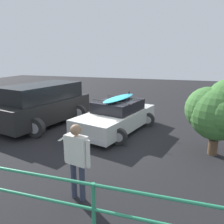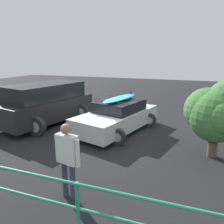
# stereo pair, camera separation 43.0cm
# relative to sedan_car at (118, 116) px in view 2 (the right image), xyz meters

# --- Properties ---
(ground_plane) EXTENTS (44.00, 44.00, 0.02)m
(ground_plane) POSITION_rel_sedan_car_xyz_m (0.19, 0.73, -0.62)
(ground_plane) COLOR black
(ground_plane) RESTS_ON ground
(parking_stripe) EXTENTS (0.12, 3.62, 0.00)m
(parking_stripe) POSITION_rel_sedan_car_xyz_m (1.71, 0.04, -0.61)
(parking_stripe) COLOR silver
(parking_stripe) RESTS_ON ground
(sedan_car) EXTENTS (2.97, 4.43, 1.54)m
(sedan_car) POSITION_rel_sedan_car_xyz_m (0.00, 0.00, 0.00)
(sedan_car) COLOR silver
(sedan_car) RESTS_ON ground
(suv_car) EXTENTS (3.26, 4.79, 1.86)m
(suv_car) POSITION_rel_sedan_car_xyz_m (3.41, 0.21, 0.35)
(suv_car) COLOR black
(suv_car) RESTS_ON ground
(person_bystander) EXTENTS (0.66, 0.29, 1.73)m
(person_bystander) POSITION_rel_sedan_car_xyz_m (-0.48, 4.68, 0.43)
(person_bystander) COLOR #33384C
(person_bystander) RESTS_ON ground
(railing_fence) EXTENTS (10.75, 0.18, 1.09)m
(railing_fence) POSITION_rel_sedan_car_xyz_m (-1.23, 5.61, 0.14)
(railing_fence) COLOR #2D9366
(railing_fence) RESTS_ON ground
(bush_near_left) EXTENTS (2.02, 1.79, 2.44)m
(bush_near_left) POSITION_rel_sedan_car_xyz_m (-3.62, 1.30, 0.83)
(bush_near_left) COLOR brown
(bush_near_left) RESTS_ON ground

